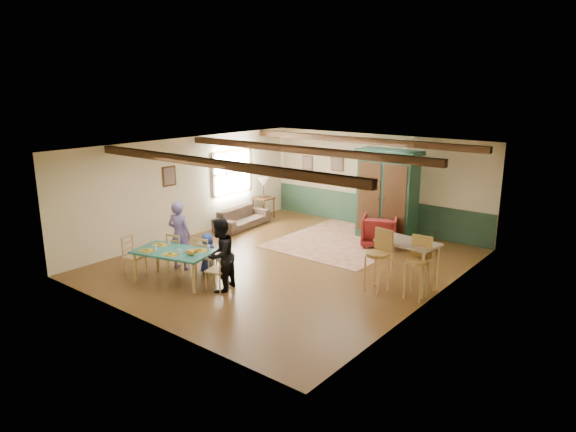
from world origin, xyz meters
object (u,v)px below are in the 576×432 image
Objects in this scene: dining_chair_end_right at (217,269)px; bar_stool_right at (417,268)px; sofa at (242,218)px; dining_chair_far_right at (206,255)px; person_man at (180,235)px; armoire at (387,195)px; person_child at (208,253)px; armchair at (380,231)px; person_woman at (220,255)px; table_lamp at (263,188)px; end_table at (264,208)px; bar_stool_left at (377,262)px; dining_table at (174,266)px; dining_chair_far_left at (178,251)px; cat at (191,252)px; dining_chair_end_left at (135,256)px; counter_table at (407,265)px.

bar_stool_right is at bearing 107.91° from dining_chair_end_right.
sofa is (-2.90, 3.77, -0.16)m from dining_chair_end_right.
person_man is at bearing -5.71° from dining_chair_far_right.
person_child is at bearing -109.73° from armoire.
person_man reaches higher than armchair.
person_woman reaches higher than table_lamp.
end_table is (-3.06, 4.92, -0.10)m from dining_chair_end_right.
sofa is at bearing -157.23° from armoire.
person_child is 4.91m from end_table.
dining_chair_end_right is 3.22m from bar_stool_left.
sofa is at bearing 115.11° from dining_table.
sofa is at bearing -82.17° from table_lamp.
person_man is (-0.54, 0.61, 0.44)m from dining_table.
dining_chair_far_right reaches higher than armchair.
person_man is at bearing -161.12° from bar_stool_right.
dining_table is 0.76m from dining_chair_far_left.
cat is at bearing -103.87° from armoire.
dining_chair_far_right is 1.06m from person_woman.
bar_stool_right is at bearing -78.28° from dining_chair_end_left.
end_table is 0.64m from table_lamp.
sofa is 2.82× the size of end_table.
person_woman is 5.38m from armoire.
person_woman is 5.82m from table_lamp.
armchair is (2.67, 4.37, -0.03)m from dining_chair_far_left.
armoire is at bearing 5.61° from end_table.
dining_table is 5.36m from armchair.
dining_chair_end_right is at bearing 152.70° from person_man.
bar_stool_right is (2.19, -2.53, 0.21)m from armchair.
counter_table is (3.46, 2.70, -0.27)m from cat.
dining_chair_far_right is 0.98× the size of armchair.
table_lamp is (-1.03, 5.44, 0.54)m from dining_chair_end_left.
bar_stool_left is at bearing 31.49° from dining_table.
dining_chair_end_left reaches higher than cat.
armoire is (1.98, 5.57, 0.86)m from dining_table.
dining_chair_end_right is 2.64× the size of cat.
person_child is (1.18, 1.06, 0.03)m from dining_chair_end_left.
dining_chair_far_left is 1.00× the size of dining_chair_end_right.
dining_table is 1.34× the size of bar_stool_right.
person_man is 4.83m from end_table.
sofa is at bearing 167.53° from counter_table.
table_lamp is at bearing 101.89° from cat.
dining_chair_end_left is 1.41× the size of table_lamp.
bar_stool_right is (3.83, 2.34, -0.15)m from cat.
dining_chair_end_left is 4.39m from sofa.
bar_stool_right is at bearing 28.71° from dining_table.
person_woman is (0.91, -0.44, 0.32)m from dining_chair_far_right.
sofa is 1.35m from table_lamp.
armchair is 1.44× the size of table_lamp.
table_lamp is 6.99m from bar_stool_right.
table_lamp reaches higher than armchair.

